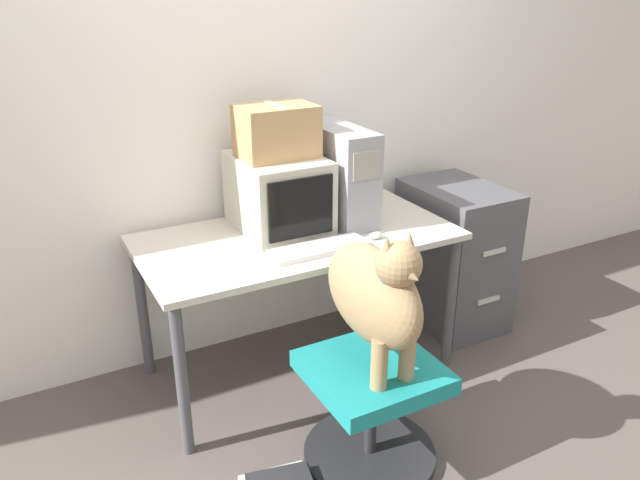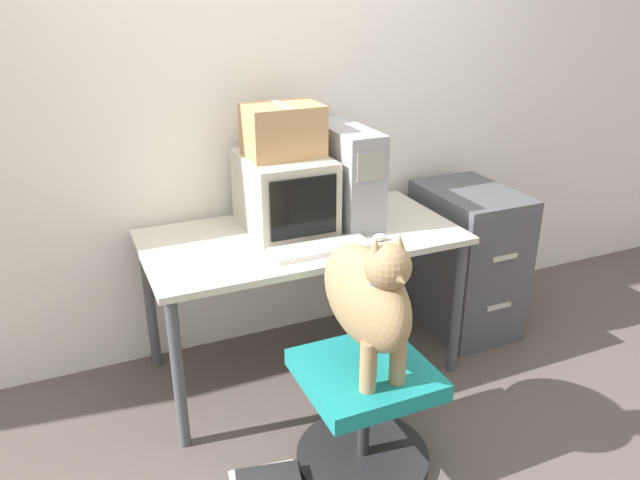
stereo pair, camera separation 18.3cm
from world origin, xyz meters
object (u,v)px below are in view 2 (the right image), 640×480
Objects in this scene: cardboard_box at (283,131)px; keyboard at (319,248)px; dog at (368,295)px; filing_cabinet at (466,260)px; pc_tower at (346,174)px; crt_monitor at (285,192)px; office_chair at (364,410)px.

keyboard is at bearing -84.61° from cardboard_box.
filing_cabinet is at bearing 36.53° from dog.
filing_cabinet is (0.72, -0.06, -0.56)m from pc_tower.
dog is at bearing -89.65° from crt_monitor.
dog is at bearing -110.54° from pc_tower.
cardboard_box is at bearing 176.21° from pc_tower.
crt_monitor reaches higher than dog.
cardboard_box is (-0.01, 0.84, 0.43)m from dog.
cardboard_box is at bearing 95.39° from keyboard.
dog is (0.00, -0.00, 0.52)m from office_chair.
dog is at bearing -143.47° from filing_cabinet.
pc_tower is at bearing 69.46° from dog.
pc_tower is at bearing 69.41° from office_chair.
crt_monitor is 0.59× the size of filing_cabinet.
cardboard_box reaches higher than filing_cabinet.
keyboard is 0.56m from cardboard_box.
dog reaches higher than filing_cabinet.
filing_cabinet is (1.02, 0.76, 0.15)m from office_chair.
filing_cabinet reaches higher than office_chair.
dog reaches higher than keyboard.
office_chair is 1.60× the size of cardboard_box.
cardboard_box reaches higher than crt_monitor.
crt_monitor is 1.06m from office_chair.
crt_monitor is 0.95× the size of pc_tower.
keyboard is 0.70m from office_chair.
pc_tower is at bearing -3.08° from crt_monitor.
office_chair is (0.01, -0.83, -0.66)m from crt_monitor.
crt_monitor reaches higher than office_chair.
cardboard_box reaches higher than keyboard.
dog is at bearing -93.05° from keyboard.
keyboard is at bearing -165.53° from filing_cabinet.
keyboard is at bearing -84.54° from crt_monitor.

